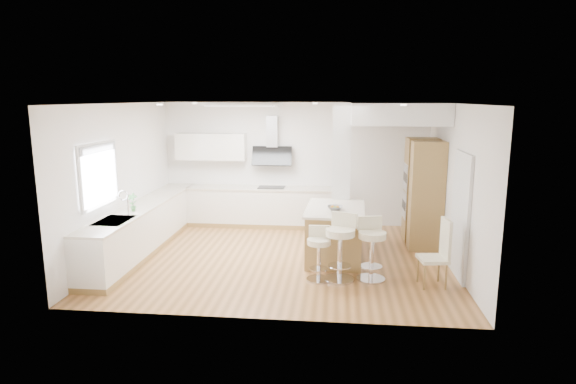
# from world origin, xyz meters

# --- Properties ---
(ground) EXTENTS (6.00, 6.00, 0.00)m
(ground) POSITION_xyz_m (0.00, 0.00, 0.00)
(ground) COLOR #AF7641
(ground) RESTS_ON ground
(ceiling) EXTENTS (6.00, 5.00, 0.02)m
(ceiling) POSITION_xyz_m (0.00, 0.00, 0.00)
(ceiling) COLOR white
(ceiling) RESTS_ON ground
(wall_back) EXTENTS (6.00, 0.04, 2.80)m
(wall_back) POSITION_xyz_m (0.00, 2.50, 1.40)
(wall_back) COLOR white
(wall_back) RESTS_ON ground
(wall_left) EXTENTS (0.04, 5.00, 2.80)m
(wall_left) POSITION_xyz_m (-3.00, 0.00, 1.40)
(wall_left) COLOR white
(wall_left) RESTS_ON ground
(wall_right) EXTENTS (0.04, 5.00, 2.80)m
(wall_right) POSITION_xyz_m (3.00, 0.00, 1.40)
(wall_right) COLOR white
(wall_right) RESTS_ON ground
(skylight) EXTENTS (4.10, 2.10, 0.06)m
(skylight) POSITION_xyz_m (-0.79, 0.60, 2.77)
(skylight) COLOR silver
(skylight) RESTS_ON ground
(window_left) EXTENTS (0.06, 1.28, 1.07)m
(window_left) POSITION_xyz_m (-2.96, -0.90, 1.69)
(window_left) COLOR silver
(window_left) RESTS_ON ground
(doorway_right) EXTENTS (0.05, 1.00, 2.10)m
(doorway_right) POSITION_xyz_m (2.97, -0.60, 1.00)
(doorway_right) COLOR #4B413B
(doorway_right) RESTS_ON ground
(counter_left) EXTENTS (0.63, 4.50, 1.35)m
(counter_left) POSITION_xyz_m (-2.70, 0.23, 0.46)
(counter_left) COLOR #A07D44
(counter_left) RESTS_ON ground
(counter_back) EXTENTS (3.62, 0.63, 2.50)m
(counter_back) POSITION_xyz_m (-0.91, 2.22, 0.70)
(counter_back) COLOR #A07D44
(counter_back) RESTS_ON ground
(pillar) EXTENTS (0.35, 0.35, 2.80)m
(pillar) POSITION_xyz_m (1.05, 0.95, 1.40)
(pillar) COLOR silver
(pillar) RESTS_ON ground
(soffit) EXTENTS (1.78, 2.20, 0.40)m
(soffit) POSITION_xyz_m (2.10, 1.40, 2.60)
(soffit) COLOR white
(soffit) RESTS_ON ground
(oven_column) EXTENTS (0.63, 1.21, 2.10)m
(oven_column) POSITION_xyz_m (2.68, 1.23, 1.05)
(oven_column) COLOR #A07D44
(oven_column) RESTS_ON ground
(peninsula) EXTENTS (1.10, 1.60, 1.03)m
(peninsula) POSITION_xyz_m (0.95, 0.08, 0.48)
(peninsula) COLOR #A07D44
(peninsula) RESTS_ON ground
(bar_stool_a) EXTENTS (0.40, 0.40, 0.88)m
(bar_stool_a) POSITION_xyz_m (0.71, -1.02, 0.49)
(bar_stool_a) COLOR silver
(bar_stool_a) RESTS_ON ground
(bar_stool_b) EXTENTS (0.63, 0.63, 1.09)m
(bar_stool_b) POSITION_xyz_m (1.05, -0.97, 0.61)
(bar_stool_b) COLOR silver
(bar_stool_b) RESTS_ON ground
(bar_stool_c) EXTENTS (0.54, 0.54, 1.02)m
(bar_stool_c) POSITION_xyz_m (1.55, -0.91, 0.57)
(bar_stool_c) COLOR silver
(bar_stool_c) RESTS_ON ground
(dining_chair) EXTENTS (0.47, 0.47, 1.08)m
(dining_chair) POSITION_xyz_m (2.57, -1.07, 0.57)
(dining_chair) COLOR beige
(dining_chair) RESTS_ON ground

